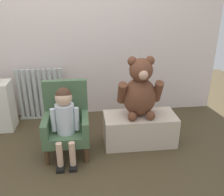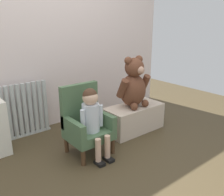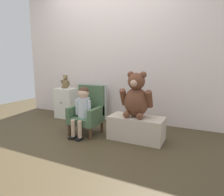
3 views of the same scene
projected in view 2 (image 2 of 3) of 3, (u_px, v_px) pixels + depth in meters
ground_plane at (111, 171)px, 2.26m from camera, size 6.00×6.00×0.00m
back_wall at (39, 29)px, 2.87m from camera, size 3.80×0.05×2.40m
radiator at (25, 110)px, 2.87m from camera, size 0.56×0.05×0.63m
child_armchair at (86, 123)px, 2.52m from camera, size 0.42×0.38×0.70m
child_figure at (92, 114)px, 2.40m from camera, size 0.25×0.35×0.69m
low_bench at (134, 118)px, 3.05m from camera, size 0.73×0.34×0.31m
large_teddy_bear at (134, 85)px, 2.92m from camera, size 0.44×0.31×0.60m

